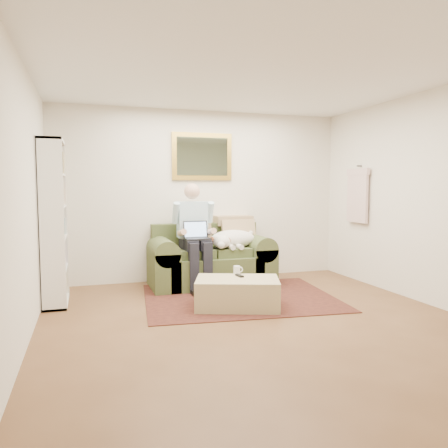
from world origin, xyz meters
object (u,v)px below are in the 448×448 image
sofa (210,264)px  ottoman (237,293)px  laptop (197,234)px  seated_man (195,236)px  coffee_mug (237,270)px  bookshelf (54,223)px  sleeping_dog (233,239)px

sofa → ottoman: (-0.03, -1.29, -0.13)m
sofa → laptop: laptop is taller
seated_man → sofa: bearing=31.5°
ottoman → coffee_mug: coffee_mug is taller
coffee_mug → bookshelf: (-2.16, 0.60, 0.60)m
seated_man → sleeping_dog: size_ratio=2.04×
sofa → bookshelf: size_ratio=0.88×
laptop → sleeping_dog: (0.58, 0.14, -0.10)m
seated_man → bookshelf: (-1.84, -0.26, 0.26)m
sofa → ottoman: 1.30m
sleeping_dog → ottoman: bearing=-106.2°
sleeping_dog → sofa: bearing=164.3°
sleeping_dog → seated_man: bearing=-172.9°
sofa → sleeping_dog: (0.32, -0.09, 0.37)m
sleeping_dog → ottoman: (-0.35, -1.20, -0.50)m
sofa → laptop: size_ratio=5.15×
sofa → ottoman: size_ratio=1.82×
seated_man → ottoman: seated_man is taller
laptop → sleeping_dog: bearing=13.6°
ottoman → bookshelf: (-2.07, 0.87, 0.82)m
coffee_mug → bookshelf: 2.32m
ottoman → laptop: bearing=102.3°
seated_man → laptop: 0.08m
sofa → coffee_mug: sofa is taller
coffee_mug → seated_man: bearing=110.3°
sleeping_dog → laptop: bearing=-166.4°
ottoman → coffee_mug: 0.36m
seated_man → coffee_mug: bearing=-69.7°
sleeping_dog → bookshelf: (-2.42, -0.33, 0.32)m
seated_man → ottoman: bearing=-78.4°
seated_man → ottoman: 1.29m
coffee_mug → sofa: bearing=93.0°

